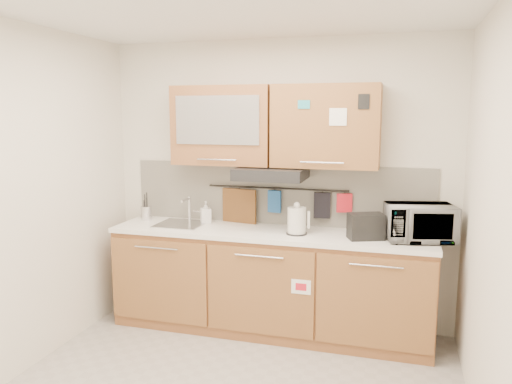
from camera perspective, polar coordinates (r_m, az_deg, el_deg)
The scene contains 20 objects.
ceiling at distance 3.19m, azimuth -4.14°, elevation 20.90°, with size 3.20×3.20×0.00m, color white.
wall_back at distance 4.61m, azimuth 2.52°, elevation 1.01°, with size 3.20×3.20×0.00m, color silver.
wall_left at distance 4.02m, azimuth -25.82°, elevation -1.06°, with size 3.00×3.00×0.00m, color silver.
wall_right at distance 3.05m, azimuth 25.74°, elevation -4.02°, with size 3.00×3.00×0.00m, color silver.
base_cabinet at distance 4.53m, azimuth 1.50°, elevation -10.79°, with size 2.80×0.64×0.88m.
countertop at distance 4.39m, azimuth 1.52°, elevation -4.71°, with size 2.82×0.62×0.04m, color white.
backsplash at distance 4.61m, azimuth 2.47°, elevation -0.24°, with size 2.80×0.02×0.56m, color silver.
upper_cabinets at distance 4.39m, azimuth 1.95°, elevation 7.57°, with size 1.82×0.37×0.70m.
range_hood at distance 4.35m, azimuth 1.75°, elevation 2.14°, with size 0.60×0.46×0.10m, color black.
sink at distance 4.68m, azimuth -8.55°, elevation -3.63°, with size 0.42×0.40×0.26m.
utensil_rail at distance 4.57m, azimuth 2.37°, elevation 0.43°, with size 0.02×0.02×1.30m, color black.
utensil_crock at distance 4.94m, azimuth -12.42°, elevation -2.32°, with size 0.13×0.13×0.26m.
kettle at distance 4.26m, azimuth 4.69°, elevation -3.37°, with size 0.21×0.19×0.28m.
toaster at distance 4.18m, azimuth 12.44°, elevation -3.83°, with size 0.32×0.26×0.21m.
microwave at distance 4.24m, azimuth 18.20°, elevation -3.36°, with size 0.53×0.36×0.29m, color #999999.
soap_bottle at distance 4.70m, azimuth -5.76°, elevation -2.30°, with size 0.09×0.09×0.20m, color #999999.
cutting_board at distance 4.69m, azimuth -1.92°, elevation -2.23°, with size 0.35×0.03×0.43m, color brown.
oven_mitt at distance 4.58m, azimuth 2.12°, elevation -1.09°, with size 0.12×0.03×0.20m, color #22569C.
dark_pouch at distance 4.49m, azimuth 7.56°, elevation -1.53°, with size 0.15×0.04×0.23m, color black.
pot_holder at distance 4.46m, azimuth 10.07°, elevation -1.24°, with size 0.14×0.02×0.17m, color red.
Camera 1 is at (1.08, -2.94, 1.94)m, focal length 35.00 mm.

